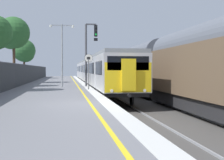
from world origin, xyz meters
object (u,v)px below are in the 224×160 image
object	(u,v)px
commuter_train_at_platform	(95,71)
background_tree_left	(13,34)
signal_gantry	(89,47)
platform_lamp_mid	(62,50)
freight_train_adjacent_track	(140,67)
background_tree_centre	(25,52)
speed_limit_sign	(89,67)

from	to	relation	value
commuter_train_at_platform	background_tree_left	distance (m)	10.45
signal_gantry	platform_lamp_mid	distance (m)	2.55
freight_train_adjacent_track	platform_lamp_mid	distance (m)	9.27
background_tree_left	freight_train_adjacent_track	bearing A→B (deg)	-14.85
background_tree_centre	signal_gantry	bearing A→B (deg)	-70.37
platform_lamp_mid	speed_limit_sign	bearing A→B (deg)	-58.60
speed_limit_sign	background_tree_left	distance (m)	14.01
commuter_train_at_platform	platform_lamp_mid	bearing A→B (deg)	-107.90
platform_lamp_mid	background_tree_centre	bearing A→B (deg)	104.06
speed_limit_sign	background_tree_left	bearing A→B (deg)	122.15
platform_lamp_mid	freight_train_adjacent_track	bearing A→B (deg)	31.86
platform_lamp_mid	background_tree_centre	size ratio (longest dim) A/B	0.81
speed_limit_sign	background_tree_centre	distance (m)	29.65
commuter_train_at_platform	signal_gantry	distance (m)	10.94
speed_limit_sign	platform_lamp_mid	size ratio (longest dim) A/B	0.50
freight_train_adjacent_track	signal_gantry	bearing A→B (deg)	-145.56
commuter_train_at_platform	signal_gantry	world-z (taller)	signal_gantry
signal_gantry	background_tree_centre	distance (m)	25.62
commuter_train_at_platform	speed_limit_sign	world-z (taller)	commuter_train_at_platform
freight_train_adjacent_track	platform_lamp_mid	size ratio (longest dim) A/B	8.59
commuter_train_at_platform	freight_train_adjacent_track	xyz separation A→B (m)	(4.00, -6.87, 0.43)
platform_lamp_mid	background_tree_left	distance (m)	10.07
speed_limit_sign	platform_lamp_mid	distance (m)	3.98
background_tree_left	signal_gantry	bearing A→B (deg)	-43.69
freight_train_adjacent_track	platform_lamp_mid	bearing A→B (deg)	-148.14
commuter_train_at_platform	freight_train_adjacent_track	size ratio (longest dim) A/B	0.92
freight_train_adjacent_track	signal_gantry	world-z (taller)	signal_gantry
signal_gantry	platform_lamp_mid	bearing A→B (deg)	-154.96
speed_limit_sign	background_tree_left	xyz separation A→B (m)	(-7.21, 11.47, 3.57)
commuter_train_at_platform	speed_limit_sign	distance (m)	15.00
speed_limit_sign	platform_lamp_mid	xyz separation A→B (m)	(-1.94, 3.17, 1.43)
speed_limit_sign	platform_lamp_mid	bearing A→B (deg)	121.40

